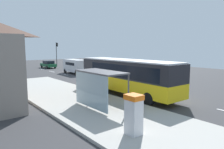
{
  "coord_description": "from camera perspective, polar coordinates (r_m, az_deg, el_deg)",
  "views": [
    {
      "loc": [
        -14.38,
        -11.34,
        4.31
      ],
      "look_at": [
        -1.0,
        5.35,
        1.5
      ],
      "focal_mm": 33.37,
      "sensor_mm": 36.0,
      "label": 1
    }
  ],
  "objects": [
    {
      "name": "white_van",
      "position": [
        34.68,
        -10.02,
        2.47
      ],
      "size": [
        2.13,
        5.25,
        2.3
      ],
      "color": "silver",
      "rests_on": "ground"
    },
    {
      "name": "recycling_bin_red",
      "position": [
        17.68,
        -2.61,
        -4.46
      ],
      "size": [
        0.52,
        0.52,
        0.95
      ],
      "primitive_type": "cylinder",
      "color": "red",
      "rests_on": "sidewalk_platform"
    },
    {
      "name": "traffic_light_far_side",
      "position": [
        47.0,
        -24.95,
        5.54
      ],
      "size": [
        0.49,
        0.28,
        4.92
      ],
      "color": "#2D2D2D",
      "rests_on": "ground"
    },
    {
      "name": "ground_plane",
      "position": [
        29.46,
        -9.05,
        -1.06
      ],
      "size": [
        56.0,
        92.0,
        0.04
      ],
      "primitive_type": "cube",
      "color": "#38383A"
    },
    {
      "name": "bus_shelter",
      "position": [
        14.23,
        -4.12,
        -1.49
      ],
      "size": [
        1.8,
        4.0,
        2.5
      ],
      "color": "#4C4C51",
      "rests_on": "sidewalk_platform"
    },
    {
      "name": "sedan_near",
      "position": [
        45.37,
        -17.05,
        2.71
      ],
      "size": [
        1.9,
        4.43,
        1.52
      ],
      "color": "#195933",
      "rests_on": "ground"
    },
    {
      "name": "recycling_bin_green",
      "position": [
        18.24,
        -3.91,
        -4.1
      ],
      "size": [
        0.52,
        0.52,
        0.95
      ],
      "primitive_type": "cylinder",
      "color": "green",
      "rests_on": "sidewalk_platform"
    },
    {
      "name": "bus",
      "position": [
        18.83,
        3.99,
        -0.07
      ],
      "size": [
        2.67,
        11.05,
        3.21
      ],
      "color": "yellow",
      "rests_on": "ground"
    },
    {
      "name": "lane_stripe_seg_4",
      "position": [
        29.58,
        -8.63,
        -0.97
      ],
      "size": [
        0.16,
        2.2,
        0.01
      ],
      "primitive_type": "cube",
      "color": "silver",
      "rests_on": "ground"
    },
    {
      "name": "sidewalk_platform",
      "position": [
        16.11,
        -7.62,
        -7.78
      ],
      "size": [
        6.2,
        30.0,
        0.18
      ],
      "primitive_type": "cube",
      "color": "#ADAAA3",
      "rests_on": "ground"
    },
    {
      "name": "lane_stripe_seg_7",
      "position": [
        43.13,
        -18.7,
        1.37
      ],
      "size": [
        0.16,
        2.2,
        0.01
      ],
      "primitive_type": "cube",
      "color": "silver",
      "rests_on": "ground"
    },
    {
      "name": "ticket_machine",
      "position": [
        10.05,
        5.96,
        -10.78
      ],
      "size": [
        0.66,
        0.76,
        1.94
      ],
      "color": "silver",
      "rests_on": "sidewalk_platform"
    },
    {
      "name": "recycling_bin_yellow",
      "position": [
        18.8,
        -5.13,
        -3.76
      ],
      "size": [
        0.52,
        0.52,
        0.95
      ],
      "primitive_type": "cylinder",
      "color": "yellow",
      "rests_on": "sidewalk_platform"
    },
    {
      "name": "lane_stripe_seg_1",
      "position": [
        18.43,
        15.67,
        -6.31
      ],
      "size": [
        0.16,
        2.2,
        0.01
      ],
      "primitive_type": "cube",
      "color": "silver",
      "rests_on": "ground"
    },
    {
      "name": "lane_stripe_seg_6",
      "position": [
        38.49,
        -16.13,
        0.77
      ],
      "size": [
        0.16,
        2.2,
        0.01
      ],
      "primitive_type": "cube",
      "color": "silver",
      "rests_on": "ground"
    },
    {
      "name": "traffic_light_near_side",
      "position": [
        49.03,
        -14.9,
        6.35
      ],
      "size": [
        0.49,
        0.28,
        5.37
      ],
      "color": "#2D2D2D",
      "rests_on": "ground"
    },
    {
      "name": "lane_stripe_seg_2",
      "position": [
        21.63,
        4.84,
        -4.02
      ],
      "size": [
        0.16,
        2.2,
        0.01
      ],
      "primitive_type": "cube",
      "color": "silver",
      "rests_on": "ground"
    },
    {
      "name": "lane_stripe_seg_3",
      "position": [
        25.42,
        -2.95,
        -2.27
      ],
      "size": [
        0.16,
        2.2,
        0.01
      ],
      "primitive_type": "cube",
      "color": "silver",
      "rests_on": "ground"
    },
    {
      "name": "lane_stripe_seg_5",
      "position": [
        33.96,
        -12.87,
        0.02
      ],
      "size": [
        0.16,
        2.2,
        0.01
      ],
      "primitive_type": "cube",
      "color": "silver",
      "rests_on": "ground"
    }
  ]
}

